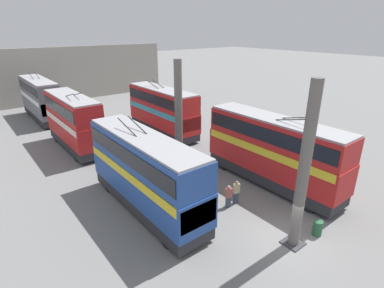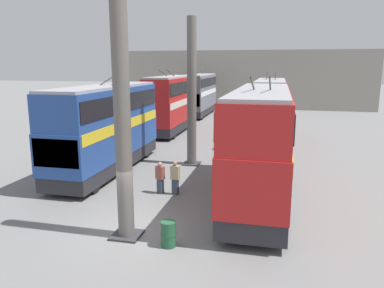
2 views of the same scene
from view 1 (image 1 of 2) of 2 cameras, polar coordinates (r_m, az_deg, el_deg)
ground_plane at (r=18.12m, az=17.64°, el=-17.02°), size 240.00×240.00×0.00m
depot_back_wall at (r=50.85m, az=-24.45°, el=11.83°), size 0.50×36.00×8.16m
support_column_near at (r=15.70m, az=20.49°, el=-5.04°), size 1.04×1.04×8.91m
support_column_far at (r=22.32m, az=-2.56°, el=4.13°), size 1.04×1.04×8.91m
bus_left_near at (r=22.20m, az=15.22°, el=-0.66°), size 10.84×2.54×5.69m
bus_left_far at (r=32.37m, az=-5.64°, el=6.76°), size 9.98×2.54×5.56m
bus_right_near at (r=18.63m, az=-8.91°, el=-4.75°), size 10.43×2.54×5.60m
bus_right_mid at (r=30.14m, az=-21.65°, el=4.43°), size 9.13×2.54×5.75m
bus_right_far at (r=41.88m, az=-26.93°, el=8.00°), size 10.07×2.54×5.64m
person_aisle_midway at (r=19.68m, az=6.95°, el=-9.77°), size 0.38×0.48×1.57m
person_aisle_foreground at (r=20.14m, az=8.44°, el=-8.92°), size 0.32×0.46×1.64m
oil_drum at (r=18.80m, az=22.79°, el=-14.52°), size 0.55×0.55×0.90m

